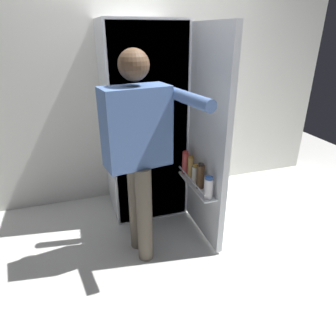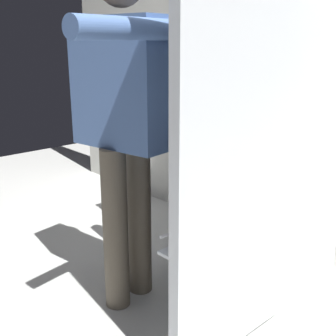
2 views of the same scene
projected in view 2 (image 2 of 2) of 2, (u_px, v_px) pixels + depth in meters
ground_plane at (183, 301)px, 2.14m from camera, size 6.72×6.72×0.00m
kitchen_wall at (303, 34)px, 2.36m from camera, size 4.40×0.10×2.58m
refrigerator at (259, 115)px, 2.20m from camera, size 0.74×1.28×1.78m
person at (126, 110)px, 1.91m from camera, size 0.63×0.72×1.59m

